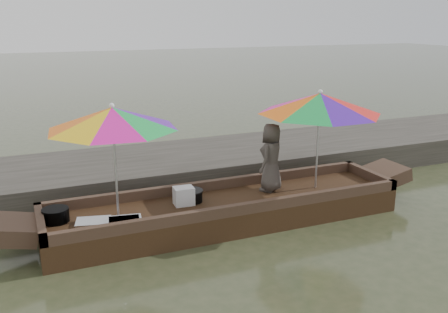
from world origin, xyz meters
name	(u,v)px	position (x,y,z in m)	size (l,w,h in m)	color
water	(227,223)	(0.00, 0.00, 0.00)	(80.00, 80.00, 0.00)	#323A22
dock	(180,167)	(0.00, 2.20, 0.25)	(22.00, 2.20, 0.50)	#2D2B26
boat_hull	(227,212)	(0.00, 0.00, 0.17)	(5.26, 1.20, 0.35)	black
cooking_pot	(56,215)	(-2.38, 0.17, 0.44)	(0.35, 0.35, 0.18)	black
tray_crayfish	(124,222)	(-1.58, -0.31, 0.39)	(0.44, 0.31, 0.09)	silver
tray_scallop	(93,222)	(-1.94, -0.12, 0.38)	(0.44, 0.31, 0.06)	silver
charcoal_grill	(191,196)	(-0.49, 0.18, 0.43)	(0.34, 0.34, 0.16)	black
supply_bag	(184,196)	(-0.63, 0.10, 0.48)	(0.28, 0.22, 0.26)	silver
vendor	(271,157)	(0.81, 0.16, 0.88)	(0.52, 0.34, 1.07)	#423C36
umbrella_bow	(115,162)	(-1.59, 0.00, 1.12)	(1.70, 1.70, 1.55)	red
umbrella_stern	(318,140)	(1.53, 0.00, 1.12)	(1.88, 1.88, 1.55)	pink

